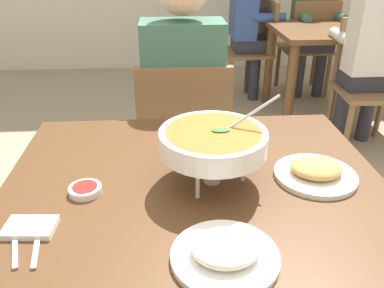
% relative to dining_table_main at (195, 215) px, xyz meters
% --- Properties ---
extents(dining_table_main, '(1.11, 0.94, 0.75)m').
position_rel_dining_table_main_xyz_m(dining_table_main, '(0.00, 0.00, 0.00)').
color(dining_table_main, '#51331C').
rests_on(dining_table_main, ground_plane).
extents(chair_diner_main, '(0.44, 0.44, 0.90)m').
position_rel_dining_table_main_xyz_m(chair_diner_main, '(-0.00, 0.76, -0.12)').
color(chair_diner_main, brown).
rests_on(chair_diner_main, ground_plane).
extents(diner_main, '(0.40, 0.45, 1.31)m').
position_rel_dining_table_main_xyz_m(diner_main, '(0.00, 0.79, 0.11)').
color(diner_main, '#2D2D38').
rests_on(diner_main, ground_plane).
extents(curry_bowl, '(0.33, 0.30, 0.26)m').
position_rel_dining_table_main_xyz_m(curry_bowl, '(0.05, 0.01, 0.24)').
color(curry_bowl, silver).
rests_on(curry_bowl, dining_table_main).
extents(rice_plate, '(0.24, 0.24, 0.06)m').
position_rel_dining_table_main_xyz_m(rice_plate, '(0.04, -0.31, 0.13)').
color(rice_plate, white).
rests_on(rice_plate, dining_table_main).
extents(appetizer_plate, '(0.24, 0.24, 0.06)m').
position_rel_dining_table_main_xyz_m(appetizer_plate, '(0.35, 0.01, 0.13)').
color(appetizer_plate, white).
rests_on(appetizer_plate, dining_table_main).
extents(sauce_dish, '(0.09, 0.09, 0.02)m').
position_rel_dining_table_main_xyz_m(sauce_dish, '(-0.31, -0.03, 0.12)').
color(sauce_dish, white).
rests_on(sauce_dish, dining_table_main).
extents(napkin_folded, '(0.13, 0.09, 0.02)m').
position_rel_dining_table_main_xyz_m(napkin_folded, '(-0.41, -0.18, 0.12)').
color(napkin_folded, white).
rests_on(napkin_folded, dining_table_main).
extents(fork_utensil, '(0.06, 0.17, 0.01)m').
position_rel_dining_table_main_xyz_m(fork_utensil, '(-0.43, -0.23, 0.12)').
color(fork_utensil, silver).
rests_on(fork_utensil, dining_table_main).
extents(spoon_utensil, '(0.04, 0.17, 0.01)m').
position_rel_dining_table_main_xyz_m(spoon_utensil, '(-0.38, -0.23, 0.12)').
color(spoon_utensil, silver).
rests_on(spoon_utensil, dining_table_main).
extents(dining_table_far, '(1.00, 0.80, 0.75)m').
position_rel_dining_table_main_xyz_m(dining_table_far, '(1.31, 2.18, -0.02)').
color(dining_table_far, brown).
rests_on(dining_table_far, ground_plane).
extents(chair_bg_left, '(0.44, 0.44, 0.90)m').
position_rel_dining_table_main_xyz_m(chair_bg_left, '(1.28, 2.70, -0.12)').
color(chair_bg_left, brown).
rests_on(chair_bg_left, ground_plane).
extents(chair_bg_middle, '(0.49, 0.49, 0.90)m').
position_rel_dining_table_main_xyz_m(chair_bg_middle, '(0.76, 2.70, -0.12)').
color(chair_bg_middle, brown).
rests_on(chair_bg_middle, ground_plane).
extents(chair_bg_right, '(0.47, 0.47, 0.90)m').
position_rel_dining_table_main_xyz_m(chair_bg_right, '(1.34, 1.64, -0.12)').
color(chair_bg_right, brown).
rests_on(chair_bg_right, ground_plane).
extents(patron_bg_left, '(0.40, 0.45, 1.31)m').
position_rel_dining_table_main_xyz_m(patron_bg_left, '(1.30, 2.73, 0.11)').
color(patron_bg_left, '#2D2D38').
rests_on(patron_bg_left, ground_plane).
extents(patron_bg_middle, '(0.45, 0.40, 1.31)m').
position_rel_dining_table_main_xyz_m(patron_bg_middle, '(0.68, 2.71, 0.11)').
color(patron_bg_middle, '#2D2D38').
rests_on(patron_bg_middle, ground_plane).
extents(patron_bg_right, '(0.40, 0.45, 1.31)m').
position_rel_dining_table_main_xyz_m(patron_bg_right, '(1.32, 1.61, 0.11)').
color(patron_bg_right, '#2D2D38').
rests_on(patron_bg_right, ground_plane).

